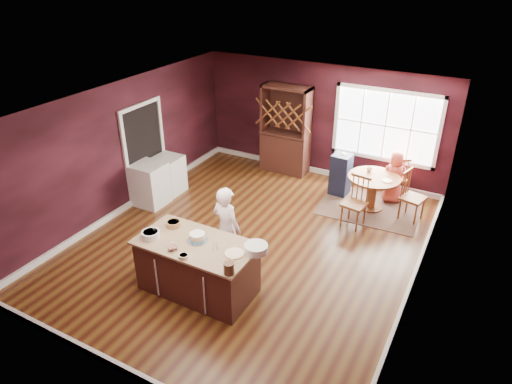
# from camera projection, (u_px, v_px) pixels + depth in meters

# --- Properties ---
(room_shell) EXTENTS (7.00, 7.00, 7.00)m
(room_shell) POSITION_uv_depth(u_px,v_px,m) (251.00, 178.00, 8.09)
(room_shell) COLOR brown
(room_shell) RESTS_ON ground
(window) EXTENTS (2.36, 0.10, 1.66)m
(window) POSITION_uv_depth(u_px,v_px,m) (386.00, 126.00, 10.09)
(window) COLOR white
(window) RESTS_ON room_shell
(doorway) EXTENTS (0.08, 1.26, 2.13)m
(doorway) POSITION_uv_depth(u_px,v_px,m) (145.00, 153.00, 9.96)
(doorway) COLOR white
(doorway) RESTS_ON room_shell
(kitchen_island) EXTENTS (1.89, 0.99, 0.92)m
(kitchen_island) POSITION_uv_depth(u_px,v_px,m) (198.00, 268.00, 7.29)
(kitchen_island) COLOR #44231B
(kitchen_island) RESTS_ON ground
(dining_table) EXTENTS (1.10, 1.10, 0.75)m
(dining_table) POSITION_uv_depth(u_px,v_px,m) (373.00, 186.00, 9.63)
(dining_table) COLOR brown
(dining_table) RESTS_ON ground
(baker) EXTENTS (0.62, 0.46, 1.56)m
(baker) POSITION_uv_depth(u_px,v_px,m) (226.00, 229.00, 7.69)
(baker) COLOR white
(baker) RESTS_ON ground
(layer_cake) EXTENTS (0.34, 0.34, 0.14)m
(layer_cake) POSITION_uv_depth(u_px,v_px,m) (197.00, 237.00, 7.08)
(layer_cake) COLOR white
(layer_cake) RESTS_ON kitchen_island
(bowl_blue) EXTENTS (0.29, 0.29, 0.11)m
(bowl_blue) POSITION_uv_depth(u_px,v_px,m) (151.00, 235.00, 7.17)
(bowl_blue) COLOR white
(bowl_blue) RESTS_ON kitchen_island
(bowl_yellow) EXTENTS (0.24, 0.24, 0.09)m
(bowl_yellow) POSITION_uv_depth(u_px,v_px,m) (174.00, 224.00, 7.47)
(bowl_yellow) COLOR #A7683A
(bowl_yellow) RESTS_ON kitchen_island
(bowl_pink) EXTENTS (0.16, 0.16, 0.06)m
(bowl_pink) POSITION_uv_depth(u_px,v_px,m) (172.00, 248.00, 6.88)
(bowl_pink) COLOR silver
(bowl_pink) RESTS_ON kitchen_island
(bowl_olive) EXTENTS (0.15, 0.15, 0.06)m
(bowl_olive) POSITION_uv_depth(u_px,v_px,m) (184.00, 256.00, 6.70)
(bowl_olive) COLOR beige
(bowl_olive) RESTS_ON kitchen_island
(drinking_glass) EXTENTS (0.08, 0.08, 0.17)m
(drinking_glass) POSITION_uv_depth(u_px,v_px,m) (215.00, 245.00, 6.86)
(drinking_glass) COLOR silver
(drinking_glass) RESTS_ON kitchen_island
(dinner_plate) EXTENTS (0.30, 0.30, 0.02)m
(dinner_plate) POSITION_uv_depth(u_px,v_px,m) (234.00, 253.00, 6.80)
(dinner_plate) COLOR #F2E39F
(dinner_plate) RESTS_ON kitchen_island
(white_tub) EXTENTS (0.36, 0.36, 0.12)m
(white_tub) POSITION_uv_depth(u_px,v_px,m) (256.00, 248.00, 6.82)
(white_tub) COLOR white
(white_tub) RESTS_ON kitchen_island
(stoneware_crock) EXTENTS (0.15, 0.15, 0.18)m
(stoneware_crock) POSITION_uv_depth(u_px,v_px,m) (229.00, 268.00, 6.35)
(stoneware_crock) COLOR #4D3421
(stoneware_crock) RESTS_ON kitchen_island
(toy_figurine) EXTENTS (0.05, 0.05, 0.08)m
(toy_figurine) POSITION_uv_depth(u_px,v_px,m) (232.00, 262.00, 6.56)
(toy_figurine) COLOR yellow
(toy_figurine) RESTS_ON kitchen_island
(rug) EXTENTS (2.12, 1.67, 0.01)m
(rug) POSITION_uv_depth(u_px,v_px,m) (370.00, 207.00, 9.87)
(rug) COLOR brown
(rug) RESTS_ON ground
(chair_east) EXTENTS (0.52, 0.54, 1.07)m
(chair_east) POSITION_uv_depth(u_px,v_px,m) (413.00, 196.00, 9.22)
(chair_east) COLOR brown
(chair_east) RESTS_ON ground
(chair_south) EXTENTS (0.51, 0.49, 1.06)m
(chair_south) POSITION_uv_depth(u_px,v_px,m) (354.00, 202.00, 9.01)
(chair_south) COLOR brown
(chair_south) RESTS_ON ground
(chair_north) EXTENTS (0.57, 0.56, 1.01)m
(chair_north) POSITION_uv_depth(u_px,v_px,m) (396.00, 176.00, 10.10)
(chair_north) COLOR brown
(chair_north) RESTS_ON ground
(seated_woman) EXTENTS (0.67, 0.56, 1.18)m
(seated_woman) POSITION_uv_depth(u_px,v_px,m) (394.00, 177.00, 9.88)
(seated_woman) COLOR #D75443
(seated_woman) RESTS_ON ground
(high_chair) EXTENTS (0.42, 0.42, 1.00)m
(high_chair) POSITION_uv_depth(u_px,v_px,m) (341.00, 173.00, 10.24)
(high_chair) COLOR black
(high_chair) RESTS_ON ground
(toddler) EXTENTS (0.18, 0.14, 0.26)m
(toddler) POSITION_uv_depth(u_px,v_px,m) (346.00, 161.00, 10.08)
(toddler) COLOR #8CA5BF
(toddler) RESTS_ON high_chair
(table_plate) EXTENTS (0.20, 0.20, 0.02)m
(table_plate) POSITION_uv_depth(u_px,v_px,m) (388.00, 181.00, 9.34)
(table_plate) COLOR beige
(table_plate) RESTS_ON dining_table
(table_cup) EXTENTS (0.14, 0.14, 0.09)m
(table_cup) POSITION_uv_depth(u_px,v_px,m) (369.00, 169.00, 9.74)
(table_cup) COLOR white
(table_cup) RESTS_ON dining_table
(hutch) EXTENTS (1.18, 0.49, 2.16)m
(hutch) POSITION_uv_depth(u_px,v_px,m) (286.00, 130.00, 11.06)
(hutch) COLOR black
(hutch) RESTS_ON ground
(washer) EXTENTS (0.64, 0.62, 0.93)m
(washer) POSITION_uv_depth(u_px,v_px,m) (150.00, 184.00, 9.83)
(washer) COLOR silver
(washer) RESTS_ON ground
(dryer) EXTENTS (0.60, 0.58, 0.87)m
(dryer) POSITION_uv_depth(u_px,v_px,m) (169.00, 174.00, 10.35)
(dryer) COLOR white
(dryer) RESTS_ON ground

